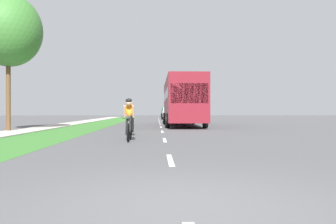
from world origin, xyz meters
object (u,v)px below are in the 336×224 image
Objects in this scene: bus_maroon at (182,100)px; pickup_silver at (170,113)px; cyclist_lead at (129,119)px; suv_dark_green at (167,112)px; street_tree_near at (8,31)px; cyclist_trailing at (130,118)px.

bus_maroon is 2.27× the size of pickup_silver.
bus_maroon is at bearing 77.09° from cyclist_lead.
suv_dark_green reaches higher than cyclist_lead.
street_tree_near reaches higher than cyclist_lead.
street_tree_near is (-9.89, -25.76, 4.69)m from pickup_silver.
cyclist_lead is 0.37× the size of suv_dark_green.
bus_maroon is 30.07m from suv_dark_green.
suv_dark_green is (0.05, 11.31, 0.12)m from pickup_silver.
suv_dark_green is 0.63× the size of street_tree_near.
suv_dark_green reaches higher than cyclist_trailing.
suv_dark_green is (-0.13, 30.05, -1.03)m from bus_maroon.
cyclist_trailing is at bearing -95.74° from pickup_silver.
street_tree_near is at bearing 152.43° from cyclist_trailing.
cyclist_trailing is 29.53m from pickup_silver.
bus_maroon is at bearing 73.58° from cyclist_trailing.
pickup_silver is at bearing 84.97° from cyclist_lead.
suv_dark_green is (3.00, 40.69, 0.14)m from cyclist_trailing.
cyclist_trailing is (-0.16, 2.36, 0.00)m from cyclist_lead.
cyclist_trailing is at bearing -106.42° from bus_maroon.
street_tree_near is (-7.09, 5.98, 4.70)m from cyclist_lead.
cyclist_trailing is 0.37× the size of suv_dark_green.
street_tree_near is at bearing -145.13° from bus_maroon.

